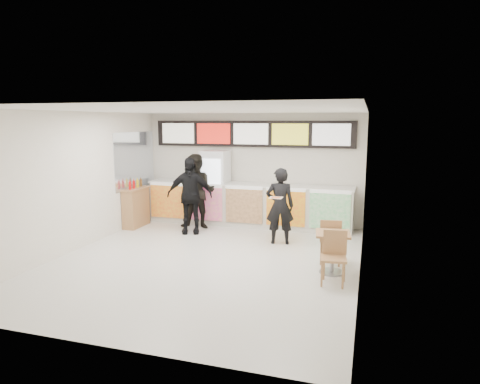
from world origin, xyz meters
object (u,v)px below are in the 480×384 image
at_px(customer_mid, 190,195).
at_px(condiment_ledge, 136,207).
at_px(drinks_fridge, 215,187).
at_px(cafe_table, 332,245).
at_px(service_counter, 248,205).
at_px(customer_left, 197,192).
at_px(customer_main, 280,206).

bearing_deg(customer_mid, condiment_ledge, 156.23).
xyz_separation_m(drinks_fridge, condiment_ledge, (-1.89, -1.00, -0.47)).
height_order(cafe_table, condiment_ledge, condiment_ledge).
relative_size(drinks_fridge, customer_mid, 1.04).
distance_m(cafe_table, condiment_ledge, 5.72).
height_order(drinks_fridge, condiment_ledge, drinks_fridge).
height_order(service_counter, cafe_table, service_counter).
bearing_deg(cafe_table, customer_mid, 145.63).
distance_m(customer_mid, cafe_table, 4.16).
xyz_separation_m(service_counter, customer_left, (-1.18, -0.67, 0.40)).
relative_size(customer_main, customer_mid, 0.92).
distance_m(customer_main, cafe_table, 2.13).
bearing_deg(customer_left, drinks_fridge, 63.65).
bearing_deg(customer_main, customer_left, -30.63).
bearing_deg(customer_left, customer_main, -25.38).
xyz_separation_m(customer_mid, condiment_ledge, (-1.64, 0.19, -0.43)).
relative_size(service_counter, condiment_ledge, 4.49).
bearing_deg(drinks_fridge, cafe_table, -42.03).
bearing_deg(customer_mid, drinks_fridge, 61.15).
distance_m(service_counter, customer_main, 1.89).
xyz_separation_m(service_counter, condiment_ledge, (-2.82, -0.99, -0.04)).
xyz_separation_m(service_counter, cafe_table, (2.50, -3.08, -0.04)).
relative_size(customer_main, condiment_ledge, 1.42).
distance_m(customer_main, customer_left, 2.47).
bearing_deg(customer_mid, service_counter, 27.57).
xyz_separation_m(service_counter, customer_main, (1.17, -1.45, 0.31)).
distance_m(service_counter, customer_left, 1.41).
bearing_deg(customer_left, customer_mid, -97.45).
bearing_deg(drinks_fridge, customer_mid, -101.56).
distance_m(customer_left, condiment_ledge, 1.73).
distance_m(drinks_fridge, customer_main, 2.57).
height_order(service_counter, customer_mid, customer_mid).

